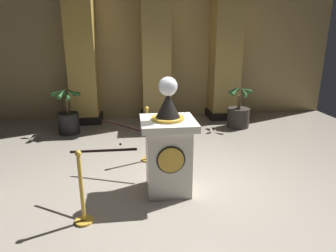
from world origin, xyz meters
The scene contains 11 objects.
ground_plane centered at (0.00, 0.00, 0.00)m, with size 10.32×10.32×0.00m, color #9E9384.
back_wall centered at (0.00, 4.39, 1.81)m, with size 10.32×0.16×3.63m, color tan.
pedestal_clock centered at (-0.18, -0.17, 0.70)m, with size 0.80×0.80×1.76m.
stanchion_near centered at (-0.42, 1.02, 0.38)m, with size 0.24×0.24×1.07m.
stanchion_far centered at (-1.36, -0.86, 0.34)m, with size 0.24×0.24×0.99m.
velvet_rope centered at (-0.89, 0.08, 0.79)m, with size 1.43×1.44×0.22m.
column_left centered at (-1.94, 3.95, 1.73)m, with size 0.85×0.85×3.48m.
column_right centered at (1.94, 3.95, 1.73)m, with size 0.90×0.90×3.48m.
column_centre_rear centered at (0.00, 3.95, 1.73)m, with size 0.91×0.91×3.48m.
potted_palm_left centered at (-2.23, 2.93, 0.36)m, with size 0.69×0.64×1.16m.
potted_palm_right centered at (2.05, 2.93, 0.32)m, with size 0.63×0.64×1.12m.
Camera 1 is at (-0.70, -4.31, 2.32)m, focal length 32.07 mm.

